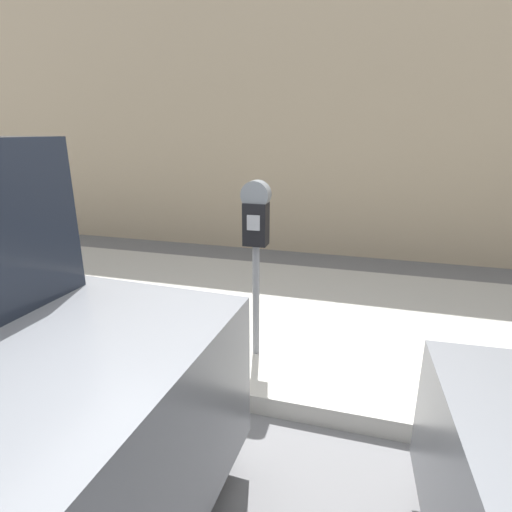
# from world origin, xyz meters

# --- Properties ---
(ground_plane) EXTENTS (60.00, 60.00, 0.00)m
(ground_plane) POSITION_xyz_m (0.00, 0.00, 0.00)
(ground_plane) COLOR slate
(sidewalk) EXTENTS (24.00, 2.80, 0.14)m
(sidewalk) POSITION_xyz_m (0.00, 2.20, 0.07)
(sidewalk) COLOR #ADAAA3
(sidewalk) RESTS_ON ground_plane
(building_facade) EXTENTS (24.00, 0.30, 4.72)m
(building_facade) POSITION_xyz_m (0.00, 4.84, 2.36)
(building_facade) COLOR tan
(building_facade) RESTS_ON ground_plane
(parking_meter) EXTENTS (0.21, 0.14, 1.39)m
(parking_meter) POSITION_xyz_m (0.15, 1.35, 1.17)
(parking_meter) COLOR slate
(parking_meter) RESTS_ON sidewalk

